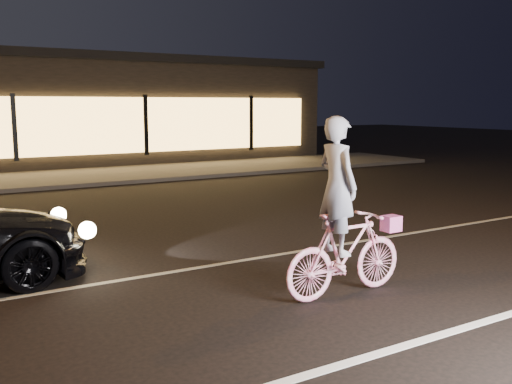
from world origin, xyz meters
TOP-DOWN VIEW (x-y plane):
  - ground at (0.00, 0.00)m, footprint 90.00×90.00m
  - lane_stripe_near at (0.00, -1.50)m, footprint 60.00×0.12m
  - lane_stripe_far at (0.00, 2.00)m, footprint 60.00×0.10m
  - sidewalk at (0.00, 13.00)m, footprint 30.00×4.00m
  - cyclist at (1.48, -0.02)m, footprint 1.76×0.60m

SIDE VIEW (x-z plane):
  - ground at x=0.00m, z-range 0.00..0.00m
  - lane_stripe_near at x=0.00m, z-range 0.00..0.01m
  - lane_stripe_far at x=0.00m, z-range 0.00..0.01m
  - sidewalk at x=0.00m, z-range 0.00..0.12m
  - cyclist at x=1.48m, z-range -0.32..1.89m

